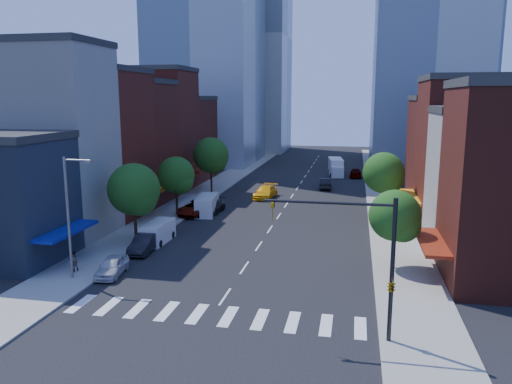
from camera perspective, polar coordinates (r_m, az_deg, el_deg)
ground at (r=34.65m, az=-3.56°, el=-11.86°), size 220.00×220.00×0.00m
sidewalk_left at (r=75.07m, az=-4.97°, el=0.53°), size 5.00×120.00×0.15m
sidewalk_right at (r=72.24m, az=14.43°, el=-0.17°), size 5.00×120.00×0.15m
crosswalk at (r=32.01m, az=-4.98°, el=-13.85°), size 19.00×3.00×0.01m
bldg_left_1 at (r=52.15m, az=-23.06°, el=5.14°), size 12.00×8.00×18.00m
bldg_left_2 at (r=59.42m, az=-18.39°, el=5.06°), size 12.00×9.00×16.00m
bldg_left_3 at (r=66.95m, az=-14.78°, el=5.40°), size 12.00×8.00×15.00m
bldg_left_4 at (r=74.58m, az=-11.95°, el=6.80°), size 12.00×9.00×17.00m
bldg_left_5 at (r=83.52m, az=-9.33°, el=5.90°), size 12.00×10.00×13.00m
bldg_right_1 at (r=48.17m, az=26.42°, el=0.88°), size 12.00×8.00×12.00m
bldg_right_2 at (r=56.64m, az=24.24°, el=3.90°), size 12.00×10.00×15.00m
bldg_right_3 at (r=66.47m, az=22.30°, el=4.05°), size 12.00×10.00×13.00m
tower_far_w at (r=129.47m, az=-0.51°, el=17.23°), size 18.00×18.00×56.00m
traffic_signal at (r=27.98m, az=14.15°, el=-8.67°), size 7.24×2.24×8.00m
streetlight at (r=38.57m, az=-20.48°, el=-1.97°), size 2.25×0.25×9.00m
tree_left_near at (r=46.99m, az=-13.65°, el=0.08°), size 4.80×4.80×7.30m
tree_left_mid at (r=57.05m, az=-9.01°, el=1.74°), size 4.20×4.20×6.65m
tree_left_far at (r=70.13m, az=-5.07°, el=4.04°), size 5.00×5.00×7.75m
tree_right_near at (r=40.01m, az=15.79°, el=-2.85°), size 4.00×4.00×6.20m
tree_right_far at (r=57.54m, az=14.51°, el=1.95°), size 4.60×4.60×7.20m
parked_car_front at (r=39.82m, az=-16.13°, el=-8.15°), size 2.20×4.34×1.42m
parked_car_second at (r=44.87m, az=-12.66°, el=-5.77°), size 1.95×4.73×1.52m
parked_car_third at (r=57.94m, az=-6.89°, el=-1.80°), size 3.44×6.19×1.64m
parked_car_rear at (r=58.89m, az=-4.99°, el=-1.66°), size 2.24×5.05×1.44m
cargo_van_near at (r=47.47m, az=-11.21°, el=-4.57°), size 1.91×4.54×1.92m
cargo_van_far at (r=57.85m, az=-5.65°, el=-1.53°), size 2.68×5.35×2.19m
taxi at (r=67.13m, az=1.10°, el=-0.00°), size 2.85×5.83×1.63m
traffic_car_oncoming at (r=74.69m, az=7.96°, el=0.97°), size 1.84×4.84×1.58m
traffic_car_far at (r=86.28m, az=11.32°, el=2.17°), size 1.92×4.68×1.59m
box_truck at (r=87.68m, az=9.11°, el=2.77°), size 3.04×7.48×2.93m
pedestrian_near at (r=46.67m, az=-12.97°, el=-4.85°), size 0.54×0.69×1.67m
pedestrian_far at (r=41.06m, az=-20.16°, el=-7.47°), size 0.90×0.96×1.58m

